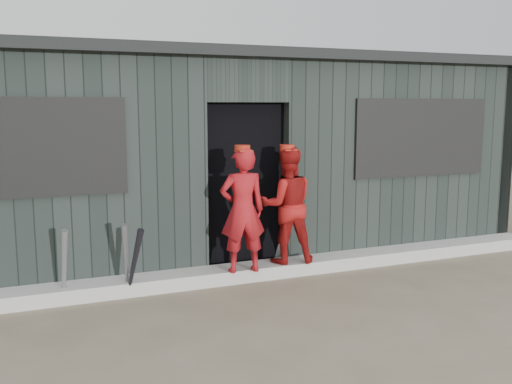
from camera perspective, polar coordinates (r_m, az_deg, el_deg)
name	(u,v)px	position (r m, az deg, el deg)	size (l,w,h in m)	color
ground	(334,336)	(5.11, 7.84, -14.04)	(80.00, 80.00, 0.00)	brown
curb	(255,271)	(6.63, -0.07, -7.90)	(8.00, 0.36, 0.15)	#A7A6A1
bat_left	(64,266)	(5.99, -18.64, -7.05)	(0.07, 0.07, 0.80)	gray
bat_mid	(126,260)	(6.02, -12.85, -6.65)	(0.07, 0.07, 0.81)	slate
bat_right	(134,263)	(5.95, -12.09, -7.00)	(0.07, 0.07, 0.79)	black
player_red_left	(243,210)	(6.21, -1.35, -1.84)	(0.50, 0.33, 1.37)	maroon
player_red_right	(287,205)	(6.59, 3.07, -1.32)	(0.66, 0.51, 1.35)	maroon
player_grey_back	(274,206)	(7.14, 1.83, -1.44)	(0.70, 0.45, 1.43)	#A7A7A7
dugout	(210,155)	(7.97, -4.62, 3.76)	(8.30, 3.30, 2.62)	black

